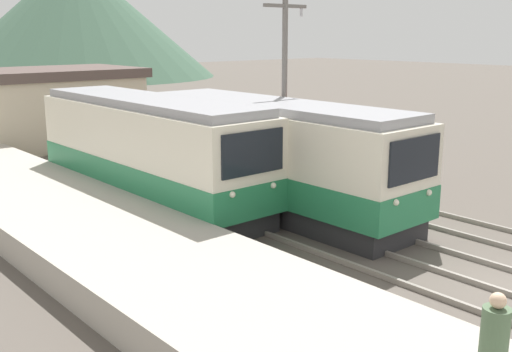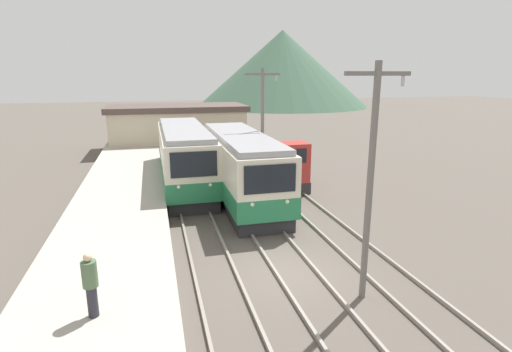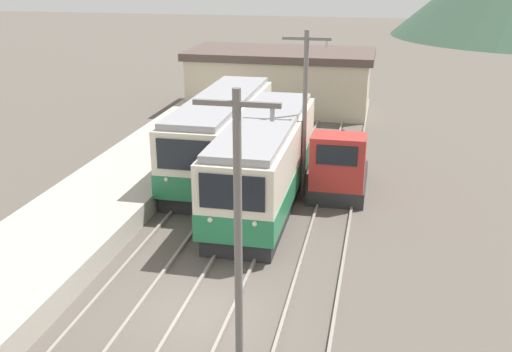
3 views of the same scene
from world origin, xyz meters
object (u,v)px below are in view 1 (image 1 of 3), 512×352
Objects in this scene: commuter_train_left at (150,155)px; catenary_mast_mid at (285,90)px; person_on_platform at (493,347)px; commuter_train_center at (274,160)px; shunting_locomotive at (293,155)px.

commuter_train_left is 5.36m from catenary_mast_mid.
catenary_mast_mid is 14.74m from person_on_platform.
commuter_train_center reaches higher than person_on_platform.
catenary_mast_mid reaches higher than commuter_train_center.
person_on_platform is at bearing -119.58° from commuter_train_center.
person_on_platform is (-3.56, -14.63, 0.05)m from commuter_train_left.
commuter_train_left is at bearing 129.23° from commuter_train_center.
commuter_train_center is 6.44× the size of person_on_platform.
catenary_mast_mid reaches higher than commuter_train_left.
commuter_train_left is 6.46× the size of person_on_platform.
person_on_platform is at bearing -125.08° from shunting_locomotive.
shunting_locomotive reaches higher than person_on_platform.
catenary_mast_mid is at bearing 57.38° from person_on_platform.
commuter_train_left is 15.05m from person_on_platform.
shunting_locomotive is 3.28m from catenary_mast_mid.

